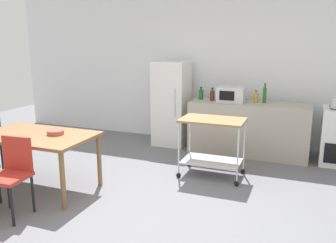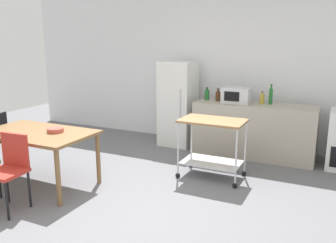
% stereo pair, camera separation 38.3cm
% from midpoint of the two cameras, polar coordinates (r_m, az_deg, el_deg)
% --- Properties ---
extents(ground_plane, '(12.00, 12.00, 0.00)m').
position_cam_midpoint_polar(ground_plane, '(4.35, -8.11, -13.78)').
color(ground_plane, slate).
extents(back_wall, '(8.40, 0.12, 2.90)m').
position_cam_midpoint_polar(back_wall, '(6.86, 4.83, 8.79)').
color(back_wall, white).
rests_on(back_wall, ground_plane).
extents(kitchen_counter, '(2.00, 0.64, 0.90)m').
position_cam_midpoint_polar(kitchen_counter, '(6.24, 11.00, -1.15)').
color(kitchen_counter, '#A89E8E').
rests_on(kitchen_counter, ground_plane).
extents(dining_table, '(1.50, 0.90, 0.75)m').
position_cam_midpoint_polar(dining_table, '(5.02, -22.38, -2.79)').
color(dining_table, brown).
rests_on(dining_table, ground_plane).
extents(chair_red, '(0.43, 0.43, 0.89)m').
position_cam_midpoint_polar(chair_red, '(4.44, -26.03, -7.19)').
color(chair_red, '#B72D23').
rests_on(chair_red, ground_plane).
extents(refrigerator, '(0.60, 0.63, 1.55)m').
position_cam_midpoint_polar(refrigerator, '(6.66, -1.06, 2.86)').
color(refrigerator, white).
rests_on(refrigerator, ground_plane).
extents(kitchen_cart, '(0.91, 0.57, 0.85)m').
position_cam_midpoint_polar(kitchen_cart, '(5.13, 4.97, -2.63)').
color(kitchen_cart, olive).
rests_on(kitchen_cart, ground_plane).
extents(bottle_sparkling_water, '(0.08, 0.08, 0.22)m').
position_cam_midpoint_polar(bottle_sparkling_water, '(6.39, 3.60, 4.37)').
color(bottle_sparkling_water, '#1E6628').
rests_on(bottle_sparkling_water, kitchen_counter).
extents(bottle_hot_sauce, '(0.08, 0.08, 0.22)m').
position_cam_midpoint_polar(bottle_hot_sauce, '(6.29, 5.37, 4.17)').
color(bottle_hot_sauce, '#4C2D19').
rests_on(bottle_hot_sauce, kitchen_counter).
extents(microwave, '(0.46, 0.35, 0.26)m').
position_cam_midpoint_polar(microwave, '(6.17, 8.33, 4.30)').
color(microwave, silver).
rests_on(microwave, kitchen_counter).
extents(bottle_soy_sauce, '(0.08, 0.08, 0.20)m').
position_cam_midpoint_polar(bottle_soy_sauce, '(6.19, 12.17, 3.74)').
color(bottle_soy_sauce, gold).
rests_on(bottle_soy_sauce, kitchen_counter).
extents(bottle_soda, '(0.06, 0.06, 0.33)m').
position_cam_midpoint_polar(bottle_soda, '(6.18, 13.48, 4.16)').
color(bottle_soda, '#1E6628').
rests_on(bottle_soda, kitchen_counter).
extents(fruit_bowl, '(0.21, 0.21, 0.06)m').
position_cam_midpoint_polar(fruit_bowl, '(4.89, -19.71, -1.66)').
color(fruit_bowl, '#B24C3F').
rests_on(fruit_bowl, dining_table).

